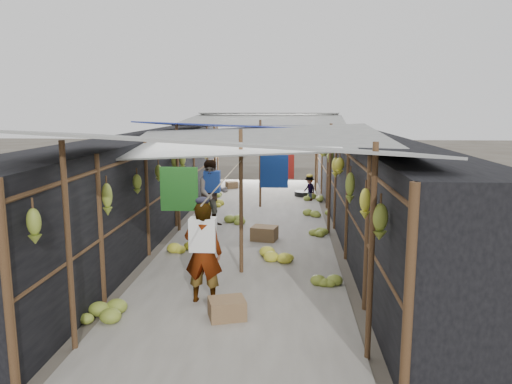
% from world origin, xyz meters
% --- Properties ---
extents(ground, '(80.00, 80.00, 0.00)m').
position_xyz_m(ground, '(0.00, 0.00, 0.00)').
color(ground, '#6B6356').
rests_on(ground, ground).
extents(aisle_slab, '(3.60, 16.00, 0.02)m').
position_xyz_m(aisle_slab, '(0.00, 6.50, 0.01)').
color(aisle_slab, '#9E998E').
rests_on(aisle_slab, ground).
extents(stall_left, '(1.40, 15.00, 2.30)m').
position_xyz_m(stall_left, '(-2.70, 6.50, 1.15)').
color(stall_left, black).
rests_on(stall_left, ground).
extents(stall_right, '(1.40, 15.00, 2.30)m').
position_xyz_m(stall_right, '(2.70, 6.50, 1.15)').
color(stall_right, black).
rests_on(stall_right, ground).
extents(crate_near, '(0.60, 0.53, 0.30)m').
position_xyz_m(crate_near, '(-0.02, 1.00, 0.15)').
color(crate_near, olive).
rests_on(crate_near, ground).
extents(crate_mid, '(0.63, 0.55, 0.33)m').
position_xyz_m(crate_mid, '(0.31, 5.23, 0.16)').
color(crate_mid, olive).
rests_on(crate_mid, ground).
extents(crate_back, '(0.51, 0.48, 0.26)m').
position_xyz_m(crate_back, '(-1.23, 12.35, 0.13)').
color(crate_back, olive).
rests_on(crate_back, ground).
extents(black_basin, '(0.59, 0.59, 0.18)m').
position_xyz_m(black_basin, '(1.34, 10.89, 0.09)').
color(black_basin, black).
rests_on(black_basin, ground).
extents(vendor_elderly, '(0.60, 0.42, 1.59)m').
position_xyz_m(vendor_elderly, '(-0.44, 1.59, 0.80)').
color(vendor_elderly, white).
rests_on(vendor_elderly, ground).
extents(shopper_blue, '(0.99, 0.89, 1.67)m').
position_xyz_m(shopper_blue, '(-1.06, 6.55, 0.84)').
color(shopper_blue, '#214DA8').
rests_on(shopper_blue, ground).
extents(vendor_seated, '(0.53, 0.60, 0.81)m').
position_xyz_m(vendor_seated, '(1.51, 10.09, 0.40)').
color(vendor_seated, '#45403C').
rests_on(vendor_seated, ground).
extents(market_canopy, '(5.62, 15.20, 2.77)m').
position_xyz_m(market_canopy, '(0.03, 6.82, 2.41)').
color(market_canopy, brown).
rests_on(market_canopy, ground).
extents(hanging_bananas, '(3.95, 14.19, 0.77)m').
position_xyz_m(hanging_bananas, '(0.07, 7.01, 1.67)').
color(hanging_bananas, olive).
rests_on(hanging_bananas, ground).
extents(floor_bananas, '(4.04, 10.37, 0.36)m').
position_xyz_m(floor_bananas, '(0.11, 5.67, 0.15)').
color(floor_bananas, olive).
rests_on(floor_bananas, ground).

